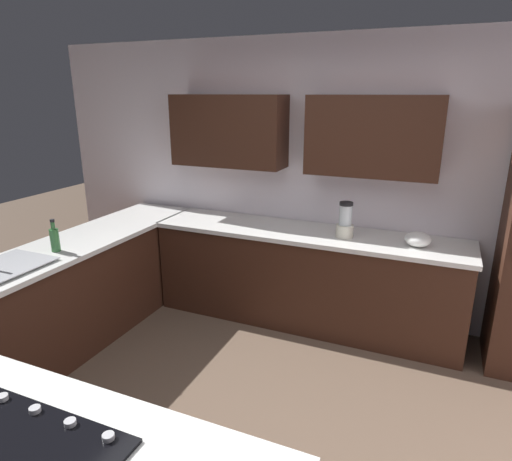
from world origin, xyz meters
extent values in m
plane|color=brown|center=(0.00, 0.00, 0.00)|extent=(14.00, 14.00, 0.00)
cube|color=silver|center=(0.00, -2.10, 1.30)|extent=(6.00, 0.10, 2.60)
cube|color=#381E14|center=(-0.40, -1.88, 1.75)|extent=(1.10, 0.34, 0.66)
cube|color=#381E14|center=(0.95, -1.88, 1.75)|extent=(1.10, 0.34, 0.66)
cube|color=#381E14|center=(0.10, -1.72, 0.43)|extent=(2.80, 0.60, 0.86)
cube|color=silver|center=(0.10, -1.72, 0.88)|extent=(2.84, 0.64, 0.04)
cube|color=#381E14|center=(1.82, -0.55, 0.43)|extent=(0.60, 2.90, 0.86)
cube|color=silver|center=(1.82, -0.55, 0.88)|extent=(0.64, 2.94, 0.04)
cube|color=#515456|center=(1.82, -0.13, 0.91)|extent=(0.40, 0.30, 0.02)
cylinder|color=#B2B2B7|center=(0.01, 0.99, 0.92)|extent=(0.04, 0.04, 0.02)
cylinder|color=#B2B2B7|center=(0.19, 0.99, 0.92)|extent=(0.04, 0.04, 0.02)
cylinder|color=#B2B2B7|center=(0.37, 0.99, 0.92)|extent=(0.04, 0.04, 0.02)
cylinder|color=#B2B2B7|center=(0.55, 0.99, 0.92)|extent=(0.04, 0.04, 0.02)
cylinder|color=beige|center=(-0.25, -1.69, 0.96)|extent=(0.15, 0.15, 0.11)
cylinder|color=silver|center=(-0.25, -1.69, 1.10)|extent=(0.11, 0.11, 0.17)
cylinder|color=black|center=(-0.25, -1.69, 1.20)|extent=(0.12, 0.12, 0.03)
ellipsoid|color=white|center=(-0.85, -1.69, 0.96)|extent=(0.21, 0.21, 0.12)
cylinder|color=#336B38|center=(1.77, -0.44, 0.99)|extent=(0.07, 0.07, 0.18)
cylinder|color=#336B38|center=(1.77, -0.44, 1.11)|extent=(0.03, 0.03, 0.06)
cylinder|color=black|center=(1.77, -0.44, 1.15)|extent=(0.04, 0.04, 0.02)
camera|label=1|loc=(-0.98, 1.96, 2.10)|focal=30.98mm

